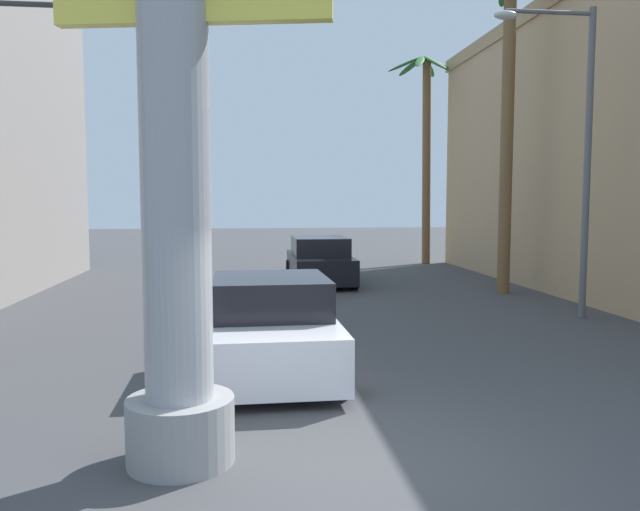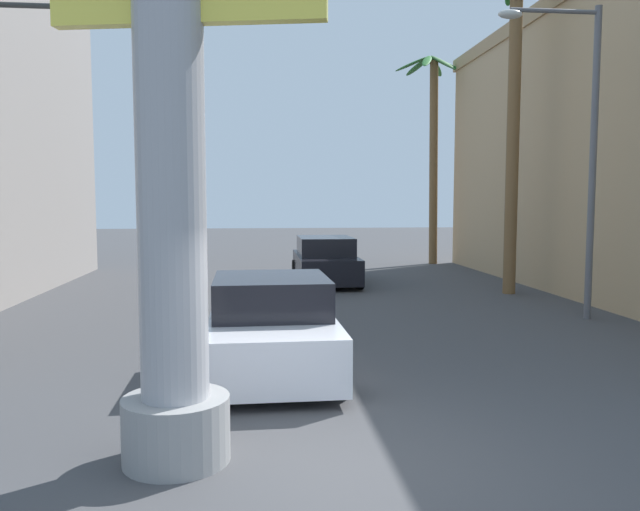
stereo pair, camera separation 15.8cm
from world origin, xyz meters
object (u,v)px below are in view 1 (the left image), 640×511
object	(u,v)px
traffic_light_mast	(24,105)
palm_tree_mid_right	(508,105)
street_lamp	(574,133)
car_far	(320,261)
neon_sign_pole	(173,23)
car_lead	(270,326)
palm_tree_far_right	(426,138)

from	to	relation	value
traffic_light_mast	palm_tree_mid_right	size ratio (longest dim) A/B	0.67
street_lamp	car_far	distance (m)	9.35
car_far	palm_tree_mid_right	world-z (taller)	palm_tree_mid_right
neon_sign_pole	car_lead	bearing A→B (deg)	73.56
street_lamp	car_far	world-z (taller)	street_lamp
traffic_light_mast	car_far	bearing A→B (deg)	53.18
car_far	car_lead	bearing A→B (deg)	-101.30
neon_sign_pole	car_lead	world-z (taller)	neon_sign_pole
neon_sign_pole	street_lamp	size ratio (longest dim) A/B	1.35
neon_sign_pole	traffic_light_mast	distance (m)	6.45
car_lead	neon_sign_pole	bearing A→B (deg)	-106.44
neon_sign_pole	street_lamp	bearing A→B (deg)	41.11
street_lamp	car_lead	bearing A→B (deg)	-153.83
palm_tree_mid_right	street_lamp	bearing A→B (deg)	-92.11
palm_tree_far_right	neon_sign_pole	bearing A→B (deg)	-112.95
palm_tree_mid_right	palm_tree_far_right	bearing A→B (deg)	88.76
car_lead	street_lamp	bearing A→B (deg)	26.17
neon_sign_pole	palm_tree_mid_right	distance (m)	14.08
traffic_light_mast	car_far	size ratio (longest dim) A/B	1.39
car_far	palm_tree_far_right	xyz separation A→B (m)	(5.41, 6.13, 4.76)
palm_tree_mid_right	palm_tree_far_right	size ratio (longest dim) A/B	1.06
neon_sign_pole	traffic_light_mast	bearing A→B (deg)	120.60
street_lamp	car_far	xyz separation A→B (m)	(-5.07, 6.99, -3.59)
car_lead	palm_tree_far_right	xyz separation A→B (m)	(7.51, 16.63, 4.79)
street_lamp	car_lead	world-z (taller)	street_lamp
car_lead	palm_tree_far_right	distance (m)	18.87
street_lamp	palm_tree_mid_right	size ratio (longest dim) A/B	0.75
car_far	palm_tree_far_right	size ratio (longest dim) A/B	0.51
car_lead	palm_tree_mid_right	distance (m)	11.60
neon_sign_pole	palm_tree_mid_right	size ratio (longest dim) A/B	1.01
car_far	palm_tree_mid_right	distance (m)	7.69
car_lead	car_far	xyz separation A→B (m)	(2.10, 10.51, 0.03)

